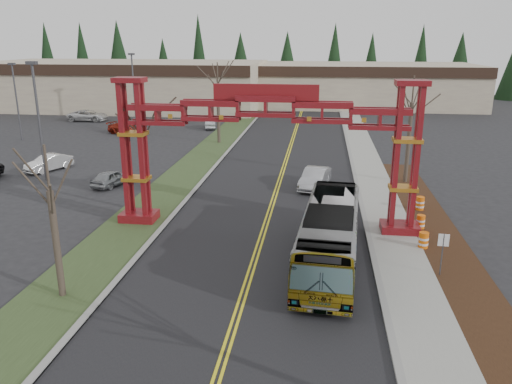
% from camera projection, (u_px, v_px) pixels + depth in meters
% --- Properties ---
extents(road, '(12.00, 110.00, 0.02)m').
position_uv_depth(road, '(276.00, 193.00, 37.19)').
color(road, black).
rests_on(road, ground).
extents(lane_line_left, '(0.12, 100.00, 0.01)m').
position_uv_depth(lane_line_left, '(274.00, 193.00, 37.20)').
color(lane_line_left, yellow).
rests_on(lane_line_left, road).
extents(lane_line_right, '(0.12, 100.00, 0.01)m').
position_uv_depth(lane_line_right, '(277.00, 193.00, 37.17)').
color(lane_line_right, yellow).
rests_on(lane_line_right, road).
extents(curb_right, '(0.30, 110.00, 0.15)m').
position_uv_depth(curb_right, '(359.00, 196.00, 36.40)').
color(curb_right, gray).
rests_on(curb_right, ground).
extents(sidewalk_right, '(2.60, 110.00, 0.14)m').
position_uv_depth(sidewalk_right, '(380.00, 196.00, 36.22)').
color(sidewalk_right, gray).
rests_on(sidewalk_right, ground).
extents(landscape_strip, '(2.60, 50.00, 0.12)m').
position_uv_depth(landscape_strip, '(477.00, 302.00, 21.68)').
color(landscape_strip, black).
rests_on(landscape_strip, ground).
extents(grass_median, '(4.00, 110.00, 0.08)m').
position_uv_depth(grass_median, '(172.00, 189.00, 38.17)').
color(grass_median, '#324321').
rests_on(grass_median, ground).
extents(curb_left, '(0.30, 110.00, 0.15)m').
position_uv_depth(curb_left, '(195.00, 189.00, 37.93)').
color(curb_left, gray).
rests_on(curb_left, ground).
extents(gateway_arch, '(18.20, 1.60, 8.90)m').
position_uv_depth(gateway_arch, '(266.00, 130.00, 28.80)').
color(gateway_arch, '#620D0C').
rests_on(gateway_arch, ground).
extents(retail_building_west, '(46.00, 22.30, 7.50)m').
position_uv_depth(retail_building_west, '(125.00, 84.00, 84.34)').
color(retail_building_west, tan).
rests_on(retail_building_west, ground).
extents(retail_building_east, '(38.00, 20.30, 7.00)m').
position_uv_depth(retail_building_east, '(362.00, 84.00, 87.03)').
color(retail_building_east, tan).
rests_on(retail_building_east, ground).
extents(conifer_treeline, '(116.10, 5.60, 13.00)m').
position_uv_depth(conifer_treeline, '(308.00, 63.00, 98.79)').
color(conifer_treeline, black).
rests_on(conifer_treeline, ground).
extents(transit_bus, '(3.46, 11.40, 3.13)m').
position_uv_depth(transit_bus, '(330.00, 235.00, 25.08)').
color(transit_bus, '#96989D').
rests_on(transit_bus, ground).
extents(silver_sedan, '(2.57, 4.95, 1.55)m').
position_uv_depth(silver_sedan, '(315.00, 178.00, 38.36)').
color(silver_sedan, '#A5A8AD').
rests_on(silver_sedan, ground).
extents(parked_car_near_a, '(2.47, 4.03, 1.28)m').
position_uv_depth(parked_car_near_a, '(112.00, 178.00, 39.02)').
color(parked_car_near_a, '#929699').
rests_on(parked_car_near_a, ground).
extents(parked_car_near_b, '(3.06, 4.43, 1.38)m').
position_uv_depth(parked_car_near_b, '(49.00, 163.00, 43.55)').
color(parked_car_near_b, white).
rests_on(parked_car_near_b, ground).
extents(parked_car_mid_a, '(5.04, 3.36, 1.36)m').
position_uv_depth(parked_car_mid_a, '(125.00, 128.00, 60.44)').
color(parked_car_mid_a, maroon).
rests_on(parked_car_mid_a, ground).
extents(parked_car_far_a, '(2.09, 3.89, 1.22)m').
position_uv_depth(parked_car_far_a, '(210.00, 124.00, 64.15)').
color(parked_car_far_a, '#AFB3B7').
rests_on(parked_car_far_a, ground).
extents(parked_car_far_b, '(5.58, 2.60, 1.54)m').
position_uv_depth(parked_car_far_b, '(88.00, 116.00, 70.09)').
color(parked_car_far_b, silver).
rests_on(parked_car_far_b, ground).
extents(bare_tree_median_near, '(3.01, 3.01, 6.90)m').
position_uv_depth(bare_tree_median_near, '(50.00, 192.00, 20.86)').
color(bare_tree_median_near, '#382D26').
rests_on(bare_tree_median_near, ground).
extents(bare_tree_median_mid, '(3.33, 3.33, 8.24)m').
position_uv_depth(bare_tree_median_mid, '(143.00, 122.00, 31.43)').
color(bare_tree_median_mid, '#382D26').
rests_on(bare_tree_median_mid, ground).
extents(bare_tree_median_far, '(3.41, 3.41, 8.70)m').
position_uv_depth(bare_tree_median_far, '(218.00, 84.00, 53.52)').
color(bare_tree_median_far, '#382D26').
rests_on(bare_tree_median_far, ground).
extents(bare_tree_right_far, '(3.17, 3.17, 8.41)m').
position_uv_depth(bare_tree_right_far, '(412.00, 104.00, 38.07)').
color(bare_tree_right_far, '#382D26').
rests_on(bare_tree_right_far, ground).
extents(light_pole_near, '(0.82, 0.41, 9.42)m').
position_uv_depth(light_pole_near, '(38.00, 113.00, 39.21)').
color(light_pole_near, '#3F3F44').
rests_on(light_pole_near, ground).
extents(light_pole_mid, '(0.74, 0.37, 8.57)m').
position_uv_depth(light_pole_mid, '(16.00, 96.00, 55.61)').
color(light_pole_mid, '#3F3F44').
rests_on(light_pole_mid, ground).
extents(light_pole_far, '(0.81, 0.40, 9.30)m').
position_uv_depth(light_pole_far, '(133.00, 83.00, 66.81)').
color(light_pole_far, '#3F3F44').
rests_on(light_pole_far, ground).
extents(street_sign, '(0.51, 0.07, 2.22)m').
position_uv_depth(street_sign, '(443.00, 246.00, 23.64)').
color(street_sign, '#3F3F44').
rests_on(street_sign, ground).
extents(barrel_south, '(0.54, 0.54, 0.99)m').
position_uv_depth(barrel_south, '(423.00, 241.00, 27.12)').
color(barrel_south, orange).
rests_on(barrel_south, ground).
extents(barrel_mid, '(0.51, 0.51, 0.94)m').
position_uv_depth(barrel_mid, '(421.00, 223.00, 29.92)').
color(barrel_mid, orange).
rests_on(barrel_mid, ground).
extents(barrel_north, '(0.55, 0.55, 1.01)m').
position_uv_depth(barrel_north, '(420.00, 204.00, 33.18)').
color(barrel_north, orange).
rests_on(barrel_north, ground).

